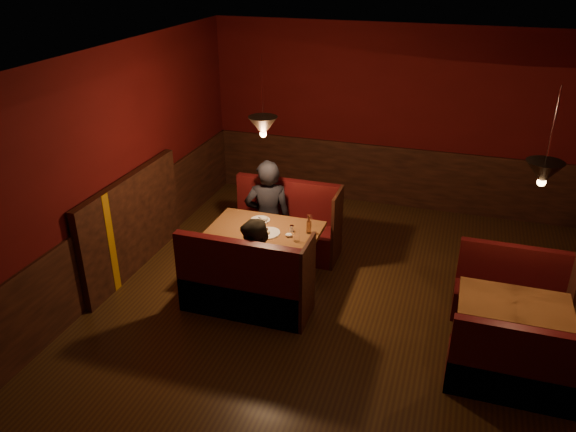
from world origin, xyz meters
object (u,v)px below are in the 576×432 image
(second_bench_near, at_px, (515,372))
(diner_a, at_px, (268,197))
(diner_b, at_px, (258,255))
(main_bench_near, at_px, (245,289))
(second_bench_far, at_px, (510,297))
(main_bench_far, at_px, (287,230))
(second_table, at_px, (513,316))
(main_table, at_px, (266,240))

(second_bench_near, xyz_separation_m, diner_a, (-3.16, 1.90, 0.59))
(diner_a, height_order, diner_b, diner_a)
(main_bench_near, distance_m, diner_b, 0.46)
(main_bench_near, bearing_deg, second_bench_near, -9.21)
(diner_a, xyz_separation_m, diner_b, (0.35, -1.33, -0.11))
(second_bench_far, relative_size, diner_a, 0.71)
(main_bench_far, xyz_separation_m, second_table, (2.90, -1.37, 0.14))
(main_bench_far, distance_m, second_table, 3.21)
(diner_b, bearing_deg, diner_a, 108.26)
(main_table, distance_m, second_table, 2.98)
(diner_a, relative_size, diner_b, 1.15)
(second_bench_far, height_order, diner_b, diner_b)
(main_table, relative_size, second_bench_far, 1.12)
(second_bench_far, bearing_deg, second_table, -92.20)
(main_bench_far, relative_size, second_bench_near, 1.23)
(main_table, height_order, diner_a, diner_a)
(main_table, xyz_separation_m, main_bench_far, (0.02, 0.78, -0.24))
(second_table, bearing_deg, diner_b, -178.11)
(main_table, height_order, main_bench_near, main_bench_near)
(main_bench_near, height_order, second_table, main_bench_near)
(second_table, distance_m, diner_a, 3.39)
(main_table, height_order, second_table, main_table)
(main_bench_near, xyz_separation_m, second_bench_near, (2.93, -0.48, -0.05))
(main_table, bearing_deg, second_bench_near, -23.09)
(main_table, bearing_deg, main_bench_far, 88.87)
(main_table, height_order, second_bench_near, main_table)
(second_table, height_order, diner_b, diner_b)
(main_bench_near, height_order, second_bench_far, main_bench_near)
(main_table, distance_m, second_bench_near, 3.21)
(main_table, relative_size, diner_b, 0.91)
(main_table, bearing_deg, main_bench_near, -88.88)
(second_table, bearing_deg, diner_a, 158.46)
(second_bench_near, distance_m, diner_a, 3.73)
(diner_a, bearing_deg, second_table, 139.47)
(main_table, height_order, second_bench_far, main_table)
(main_table, relative_size, main_bench_far, 0.91)
(main_bench_far, xyz_separation_m, diner_b, (0.13, -1.46, 0.43))
(main_bench_near, distance_m, second_bench_near, 2.97)
(main_table, height_order, main_bench_far, main_bench_far)
(second_table, bearing_deg, main_bench_far, 154.73)
(diner_b, bearing_deg, second_bench_near, -8.20)
(diner_b, bearing_deg, second_bench_far, 18.46)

